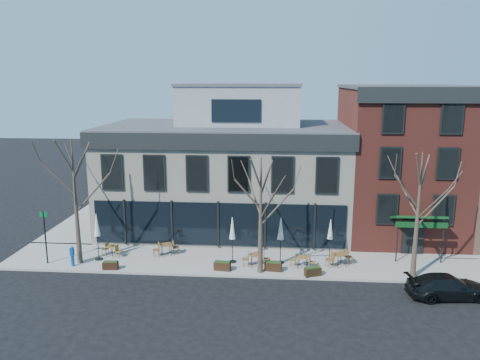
# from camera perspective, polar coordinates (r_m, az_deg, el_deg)

# --- Properties ---
(ground) EXTENTS (120.00, 120.00, 0.00)m
(ground) POSITION_cam_1_polar(r_m,az_deg,el_deg) (32.71, -2.62, -8.54)
(ground) COLOR black
(ground) RESTS_ON ground
(sidewalk_front) EXTENTS (33.50, 4.70, 0.15)m
(sidewalk_front) POSITION_cam_1_polar(r_m,az_deg,el_deg) (30.46, 3.05, -9.99)
(sidewalk_front) COLOR gray
(sidewalk_front) RESTS_ON ground
(sidewalk_side) EXTENTS (4.50, 12.00, 0.15)m
(sidewalk_side) POSITION_cam_1_polar(r_m,az_deg,el_deg) (41.00, -17.42, -4.68)
(sidewalk_side) COLOR gray
(sidewalk_side) RESTS_ON ground
(corner_building) EXTENTS (18.39, 10.39, 11.10)m
(corner_building) POSITION_cam_1_polar(r_m,az_deg,el_deg) (36.28, -1.60, 1.30)
(corner_building) COLOR beige
(corner_building) RESTS_ON ground
(red_brick_building) EXTENTS (8.20, 11.78, 11.18)m
(red_brick_building) POSITION_cam_1_polar(r_m,az_deg,el_deg) (37.00, 18.72, 2.31)
(red_brick_building) COLOR maroon
(red_brick_building) RESTS_ON ground
(tree_corner) EXTENTS (3.93, 3.98, 7.92)m
(tree_corner) POSITION_cam_1_polar(r_m,az_deg,el_deg) (30.69, -19.39, -2.31)
(tree_corner) COLOR #382B21
(tree_corner) RESTS_ON sidewalk_front
(tree_mid) EXTENTS (3.50, 3.55, 7.04)m
(tree_mid) POSITION_cam_1_polar(r_m,az_deg,el_deg) (27.58, 2.56, -4.19)
(tree_mid) COLOR #382B21
(tree_mid) RESTS_ON sidewalk_front
(tree_right) EXTENTS (3.72, 3.77, 7.48)m
(tree_right) POSITION_cam_1_polar(r_m,az_deg,el_deg) (28.71, 20.87, -3.87)
(tree_right) COLOR #382B21
(tree_right) RESTS_ON sidewalk_front
(sign_pole) EXTENTS (0.50, 0.10, 3.40)m
(sign_pole) POSITION_cam_1_polar(r_m,az_deg,el_deg) (31.88, -22.67, -6.11)
(sign_pole) COLOR black
(sign_pole) RESTS_ON sidewalk_front
(parked_sedan) EXTENTS (4.56, 2.28, 1.27)m
(parked_sedan) POSITION_cam_1_polar(r_m,az_deg,el_deg) (28.14, 24.00, -11.77)
(parked_sedan) COLOR black
(parked_sedan) RESTS_ON ground
(call_box) EXTENTS (0.26, 0.26, 1.31)m
(call_box) POSITION_cam_1_polar(r_m,az_deg,el_deg) (31.22, -19.77, -8.65)
(call_box) COLOR #0C43A0
(call_box) RESTS_ON sidewalk_front
(cafe_set_0) EXTENTS (1.58, 0.94, 0.82)m
(cafe_set_0) POSITION_cam_1_polar(r_m,az_deg,el_deg) (32.24, -15.35, -8.21)
(cafe_set_0) COLOR brown
(cafe_set_0) RESTS_ON sidewalk_front
(cafe_set_1) EXTENTS (1.79, 1.14, 0.93)m
(cafe_set_1) POSITION_cam_1_polar(r_m,az_deg,el_deg) (31.60, -8.99, -8.22)
(cafe_set_1) COLOR brown
(cafe_set_1) RESTS_ON sidewalk_front
(cafe_set_3) EXTENTS (1.81, 0.77, 0.94)m
(cafe_set_3) POSITION_cam_1_polar(r_m,az_deg,el_deg) (29.51, 2.00, -9.56)
(cafe_set_3) COLOR brown
(cafe_set_3) RESTS_ON sidewalk_front
(cafe_set_4) EXTENTS (1.66, 0.76, 0.85)m
(cafe_set_4) POSITION_cam_1_polar(r_m,az_deg,el_deg) (29.55, 7.66, -9.74)
(cafe_set_4) COLOR brown
(cafe_set_4) RESTS_ON sidewalk_front
(cafe_set_5) EXTENTS (1.86, 1.18, 0.97)m
(cafe_set_5) POSITION_cam_1_polar(r_m,az_deg,el_deg) (30.19, 12.04, -9.29)
(cafe_set_5) COLOR brown
(cafe_set_5) RESTS_ON sidewalk_front
(umbrella_0) EXTENTS (0.49, 0.49, 3.08)m
(umbrella_0) POSITION_cam_1_polar(r_m,az_deg,el_deg) (31.29, -17.06, -5.55)
(umbrella_0) COLOR black
(umbrella_0) RESTS_ON sidewalk_front
(umbrella_2) EXTENTS (0.48, 0.48, 2.97)m
(umbrella_2) POSITION_cam_1_polar(r_m,az_deg,el_deg) (29.54, -0.94, -6.20)
(umbrella_2) COLOR black
(umbrella_2) RESTS_ON sidewalk_front
(umbrella_3) EXTENTS (0.48, 0.48, 2.99)m
(umbrella_3) POSITION_cam_1_polar(r_m,az_deg,el_deg) (29.52, 5.00, -6.23)
(umbrella_3) COLOR black
(umbrella_3) RESTS_ON sidewalk_front
(umbrella_4) EXTENTS (0.44, 0.44, 2.74)m
(umbrella_4) POSITION_cam_1_polar(r_m,az_deg,el_deg) (30.47, 10.95, -6.18)
(umbrella_4) COLOR black
(umbrella_4) RESTS_ON sidewalk_front
(planter_0) EXTENTS (0.96, 0.45, 0.52)m
(planter_0) POSITION_cam_1_polar(r_m,az_deg,el_deg) (30.17, -15.51, -9.98)
(planter_0) COLOR black
(planter_0) RESTS_ON sidewalk_front
(planter_1) EXTENTS (1.06, 0.54, 0.57)m
(planter_1) POSITION_cam_1_polar(r_m,az_deg,el_deg) (28.99, -2.17, -10.40)
(planter_1) COLOR black
(planter_1) RESTS_ON sidewalk_front
(planter_2) EXTENTS (1.09, 0.53, 0.59)m
(planter_2) POSITION_cam_1_polar(r_m,az_deg,el_deg) (28.96, 4.08, -10.43)
(planter_2) COLOR black
(planter_2) RESTS_ON sidewalk_front
(planter_3) EXTENTS (1.06, 0.71, 0.55)m
(planter_3) POSITION_cam_1_polar(r_m,az_deg,el_deg) (28.52, 8.86, -10.95)
(planter_3) COLOR black
(planter_3) RESTS_ON sidewalk_front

